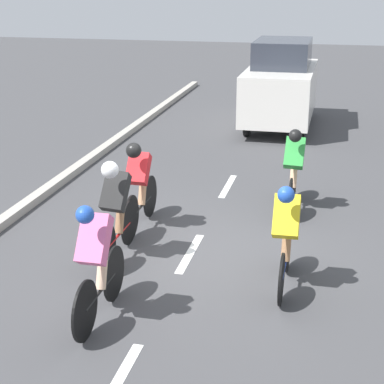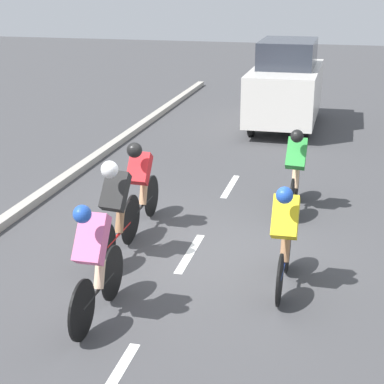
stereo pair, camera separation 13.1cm
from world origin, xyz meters
name	(u,v)px [view 1 (the left image)]	position (x,y,z in m)	size (l,w,h in m)	color
ground_plane	(192,251)	(0.00, 0.00, 0.00)	(60.00, 60.00, 0.00)	#424244
lane_stripe_near	(117,382)	(0.00, 3.30, 0.00)	(0.12, 1.40, 0.01)	white
lane_stripe_mid	(190,253)	(0.00, 0.10, 0.00)	(0.12, 1.40, 0.01)	white
lane_stripe_far	(228,186)	(0.00, -3.10, 0.00)	(0.12, 1.40, 0.01)	white
cyclist_red	(139,182)	(0.99, -0.65, 0.78)	(0.33, 1.72, 1.48)	black
cyclist_black	(116,206)	(0.96, 0.52, 0.81)	(0.35, 1.64, 1.52)	black
cyclist_green	(294,167)	(-1.30, -2.09, 0.77)	(0.34, 1.67, 1.48)	black
cyclist_yellow	(286,234)	(-1.43, 0.90, 0.77)	(0.33, 1.62, 1.48)	black
cyclist_pink	(96,260)	(0.61, 2.20, 0.79)	(0.32, 1.65, 1.53)	black
support_car	(281,84)	(-0.45, -8.45, 1.12)	(1.70, 3.96, 2.25)	black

